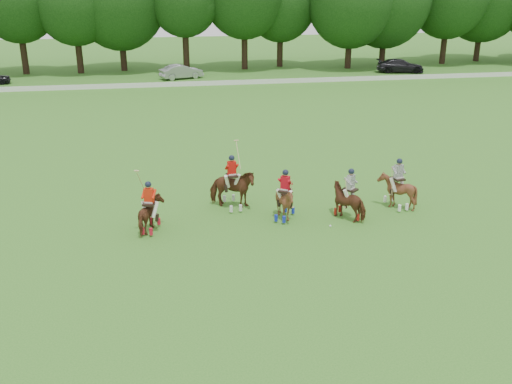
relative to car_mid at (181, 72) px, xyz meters
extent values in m
plane|color=#2D6A1E|center=(0.94, -42.50, -0.73)|extent=(180.00, 180.00, 0.00)
cylinder|color=black|center=(-16.49, 6.42, 1.76)|extent=(0.70, 0.70, 4.98)
cylinder|color=black|center=(-10.69, 5.99, 1.59)|extent=(0.70, 0.70, 4.64)
cylinder|color=black|center=(-6.04, 7.02, 1.43)|extent=(0.70, 0.70, 4.31)
cylinder|color=black|center=(0.91, 5.50, 1.89)|extent=(0.70, 0.70, 5.24)
cylinder|color=black|center=(7.57, 5.74, 1.86)|extent=(0.70, 0.70, 5.19)
cylinder|color=black|center=(12.00, 7.12, 1.51)|extent=(0.70, 0.70, 4.48)
cylinder|color=black|center=(19.48, 4.32, 1.38)|extent=(0.70, 0.70, 4.21)
cylinder|color=black|center=(24.19, 5.67, 1.31)|extent=(0.70, 0.70, 4.07)
cylinder|color=black|center=(32.10, 5.88, 1.67)|extent=(0.70, 0.70, 4.79)
cylinder|color=black|center=(37.54, 7.42, 1.49)|extent=(0.70, 0.70, 4.44)
cube|color=white|center=(0.94, -4.50, -0.51)|extent=(120.00, 0.10, 0.44)
imported|color=#999A9E|center=(0.00, 0.00, 0.00)|extent=(4.68, 2.96, 1.46)
imported|color=black|center=(24.06, 0.00, 0.01)|extent=(5.43, 3.18, 1.48)
imported|color=#532A16|center=(-3.44, -38.33, -0.03)|extent=(1.25, 1.81, 1.40)
cube|color=black|center=(-3.44, -38.33, 0.49)|extent=(0.60, 0.67, 0.08)
cylinder|color=tan|center=(-3.72, -38.23, 1.41)|extent=(0.27, 0.74, 1.08)
imported|color=#532A16|center=(0.17, -36.40, 0.15)|extent=(1.90, 1.67, 1.77)
cube|color=black|center=(0.17, -36.40, 0.81)|extent=(0.49, 0.60, 0.08)
cylinder|color=tan|center=(0.47, -36.37, 1.73)|extent=(0.11, 0.77, 1.08)
imported|color=#532A16|center=(2.19, -38.06, 0.02)|extent=(1.75, 1.79, 1.49)
cube|color=black|center=(2.19, -38.06, 0.56)|extent=(0.68, 0.71, 0.08)
cylinder|color=tan|center=(2.44, -38.23, 0.48)|extent=(0.14, 0.19, 1.29)
imported|color=#532A16|center=(4.93, -38.43, 0.02)|extent=(1.77, 1.86, 1.50)
cube|color=black|center=(4.93, -38.43, 0.57)|extent=(0.70, 0.71, 0.08)
cylinder|color=tan|center=(4.70, -38.63, 0.49)|extent=(0.16, 0.18, 1.29)
imported|color=#532A16|center=(7.39, -37.67, 0.06)|extent=(1.51, 1.64, 1.58)
cube|color=black|center=(7.39, -37.67, 0.64)|extent=(0.53, 0.63, 0.08)
cylinder|color=tan|center=(7.10, -37.73, 0.56)|extent=(0.07, 0.21, 1.29)
sphere|color=white|center=(3.86, -39.23, -0.68)|extent=(0.09, 0.09, 0.09)
camera|label=1|loc=(-3.02, -59.94, 8.85)|focal=40.00mm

